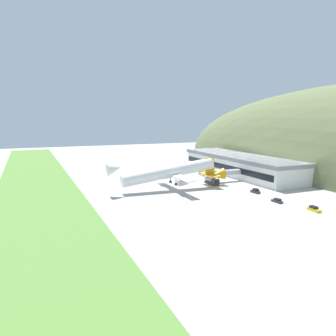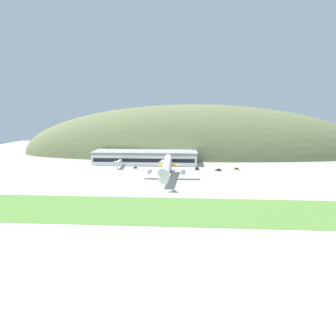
{
  "view_description": "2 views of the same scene",
  "coord_description": "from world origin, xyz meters",
  "px_view_note": "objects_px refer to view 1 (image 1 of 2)",
  "views": [
    {
      "loc": [
        120.18,
        -46.12,
        28.16
      ],
      "look_at": [
        4.89,
        3.82,
        8.68
      ],
      "focal_mm": 35.0,
      "sensor_mm": 36.0,
      "label": 1
    },
    {
      "loc": [
        14.22,
        -139.18,
        37.01
      ],
      "look_at": [
        5.53,
        5.72,
        6.56
      ],
      "focal_mm": 28.0,
      "sensor_mm": 36.0,
      "label": 2
    }
  ],
  "objects_px": {
    "service_car_0": "(255,191)",
    "jetway_0": "(195,164)",
    "jetway_1": "(226,173)",
    "terminal_building": "(239,163)",
    "cargo_airplane": "(171,172)",
    "service_car_2": "(277,201)",
    "service_car_3": "(314,209)",
    "service_car_1": "(201,174)",
    "traffic_cone_0": "(207,188)",
    "fuel_truck": "(212,181)"
  },
  "relations": [
    {
      "from": "fuel_truck",
      "to": "traffic_cone_0",
      "type": "height_order",
      "value": "fuel_truck"
    },
    {
      "from": "cargo_airplane",
      "to": "service_car_1",
      "type": "relative_size",
      "value": 12.69
    },
    {
      "from": "cargo_airplane",
      "to": "service_car_0",
      "type": "bearing_deg",
      "value": 55.39
    },
    {
      "from": "service_car_3",
      "to": "fuel_truck",
      "type": "bearing_deg",
      "value": -170.74
    },
    {
      "from": "jetway_0",
      "to": "jetway_1",
      "type": "bearing_deg",
      "value": -0.84
    },
    {
      "from": "terminal_building",
      "to": "cargo_airplane",
      "type": "distance_m",
      "value": 49.43
    },
    {
      "from": "terminal_building",
      "to": "jetway_0",
      "type": "bearing_deg",
      "value": -134.32
    },
    {
      "from": "jetway_1",
      "to": "service_car_2",
      "type": "bearing_deg",
      "value": -6.61
    },
    {
      "from": "service_car_0",
      "to": "service_car_2",
      "type": "distance_m",
      "value": 14.35
    },
    {
      "from": "traffic_cone_0",
      "to": "cargo_airplane",
      "type": "bearing_deg",
      "value": -105.2
    },
    {
      "from": "traffic_cone_0",
      "to": "service_car_0",
      "type": "bearing_deg",
      "value": 40.69
    },
    {
      "from": "service_car_0",
      "to": "jetway_0",
      "type": "bearing_deg",
      "value": 177.27
    },
    {
      "from": "jetway_0",
      "to": "jetway_1",
      "type": "relative_size",
      "value": 0.94
    },
    {
      "from": "jetway_1",
      "to": "cargo_airplane",
      "type": "xyz_separation_m",
      "value": [
        4.96,
        -28.7,
        2.87
      ]
    },
    {
      "from": "terminal_building",
      "to": "service_car_2",
      "type": "bearing_deg",
      "value": -22.59
    },
    {
      "from": "service_car_1",
      "to": "jetway_1",
      "type": "bearing_deg",
      "value": 8.03
    },
    {
      "from": "jetway_0",
      "to": "traffic_cone_0",
      "type": "xyz_separation_m",
      "value": [
        38.78,
        -15.03,
        -3.71
      ]
    },
    {
      "from": "service_car_1",
      "to": "fuel_truck",
      "type": "distance_m",
      "value": 21.24
    },
    {
      "from": "terminal_building",
      "to": "service_car_3",
      "type": "bearing_deg",
      "value": -15.89
    },
    {
      "from": "terminal_building",
      "to": "service_car_1",
      "type": "distance_m",
      "value": 20.44
    },
    {
      "from": "service_car_3",
      "to": "traffic_cone_0",
      "type": "distance_m",
      "value": 43.21
    },
    {
      "from": "service_car_2",
      "to": "cargo_airplane",
      "type": "bearing_deg",
      "value": -143.17
    },
    {
      "from": "service_car_1",
      "to": "service_car_2",
      "type": "bearing_deg",
      "value": -1.93
    },
    {
      "from": "service_car_0",
      "to": "service_car_1",
      "type": "relative_size",
      "value": 0.98
    },
    {
      "from": "jetway_0",
      "to": "jetway_1",
      "type": "distance_m",
      "value": 29.99
    },
    {
      "from": "cargo_airplane",
      "to": "traffic_cone_0",
      "type": "relative_size",
      "value": 86.05
    },
    {
      "from": "service_car_1",
      "to": "service_car_3",
      "type": "relative_size",
      "value": 0.87
    },
    {
      "from": "terminal_building",
      "to": "service_car_0",
      "type": "relative_size",
      "value": 19.88
    },
    {
      "from": "jetway_1",
      "to": "traffic_cone_0",
      "type": "bearing_deg",
      "value": -58.94
    },
    {
      "from": "service_car_2",
      "to": "jetway_1",
      "type": "bearing_deg",
      "value": 173.39
    },
    {
      "from": "cargo_airplane",
      "to": "jetway_0",
      "type": "bearing_deg",
      "value": 140.18
    },
    {
      "from": "terminal_building",
      "to": "traffic_cone_0",
      "type": "relative_size",
      "value": 132.02
    },
    {
      "from": "jetway_0",
      "to": "cargo_airplane",
      "type": "bearing_deg",
      "value": -39.82
    },
    {
      "from": "service_car_1",
      "to": "jetway_0",
      "type": "bearing_deg",
      "value": 166.7
    },
    {
      "from": "jetway_0",
      "to": "service_car_3",
      "type": "distance_m",
      "value": 79.92
    },
    {
      "from": "jetway_1",
      "to": "service_car_3",
      "type": "distance_m",
      "value": 49.97
    },
    {
      "from": "terminal_building",
      "to": "service_car_1",
      "type": "relative_size",
      "value": 19.46
    },
    {
      "from": "service_car_3",
      "to": "jetway_0",
      "type": "bearing_deg",
      "value": 178.88
    },
    {
      "from": "jetway_1",
      "to": "traffic_cone_0",
      "type": "distance_m",
      "value": 17.43
    },
    {
      "from": "service_car_2",
      "to": "jetway_0",
      "type": "bearing_deg",
      "value": 175.95
    },
    {
      "from": "service_car_0",
      "to": "traffic_cone_0",
      "type": "relative_size",
      "value": 6.64
    },
    {
      "from": "jetway_1",
      "to": "service_car_0",
      "type": "bearing_deg",
      "value": -5.16
    },
    {
      "from": "terminal_building",
      "to": "traffic_cone_0",
      "type": "distance_m",
      "value": 39.2
    },
    {
      "from": "service_car_3",
      "to": "service_car_1",
      "type": "bearing_deg",
      "value": -178.84
    },
    {
      "from": "service_car_0",
      "to": "service_car_3",
      "type": "height_order",
      "value": "service_car_0"
    },
    {
      "from": "terminal_building",
      "to": "cargo_airplane",
      "type": "relative_size",
      "value": 1.53
    },
    {
      "from": "jetway_0",
      "to": "service_car_3",
      "type": "bearing_deg",
      "value": -1.12
    },
    {
      "from": "service_car_1",
      "to": "traffic_cone_0",
      "type": "height_order",
      "value": "service_car_1"
    },
    {
      "from": "service_car_2",
      "to": "service_car_3",
      "type": "height_order",
      "value": "service_car_3"
    },
    {
      "from": "service_car_2",
      "to": "service_car_1",
      "type": "bearing_deg",
      "value": 178.07
    }
  ]
}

